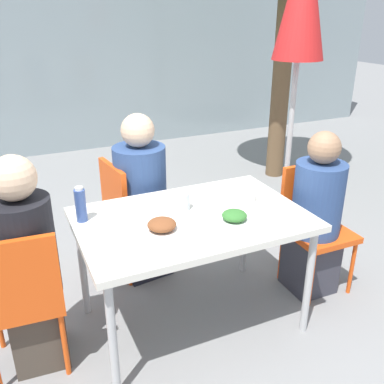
# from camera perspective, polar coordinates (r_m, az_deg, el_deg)

# --- Properties ---
(ground_plane) EXTENTS (24.00, 24.00, 0.00)m
(ground_plane) POSITION_cam_1_polar(r_m,az_deg,el_deg) (2.84, 0.00, -16.71)
(ground_plane) COLOR gray
(building_facade) EXTENTS (10.00, 0.20, 3.00)m
(building_facade) POSITION_cam_1_polar(r_m,az_deg,el_deg) (6.08, -16.91, 19.18)
(building_facade) COLOR #89999E
(building_facade) RESTS_ON ground
(dining_table) EXTENTS (1.29, 0.85, 0.74)m
(dining_table) POSITION_cam_1_polar(r_m,az_deg,el_deg) (2.46, 0.00, -4.51)
(dining_table) COLOR silver
(dining_table) RESTS_ON ground
(chair_left) EXTENTS (0.43, 0.43, 0.86)m
(chair_left) POSITION_cam_1_polar(r_m,az_deg,el_deg) (2.37, -21.82, -12.52)
(chair_left) COLOR #E54C14
(chair_left) RESTS_ON ground
(person_left) EXTENTS (0.31, 0.31, 1.20)m
(person_left) POSITION_cam_1_polar(r_m,az_deg,el_deg) (2.39, -20.91, -9.72)
(person_left) COLOR #473D33
(person_left) RESTS_ON ground
(chair_right) EXTENTS (0.41, 0.41, 0.86)m
(chair_right) POSITION_cam_1_polar(r_m,az_deg,el_deg) (3.06, 15.84, -3.31)
(chair_right) COLOR #E54C14
(chair_right) RESTS_ON ground
(person_right) EXTENTS (0.32, 0.32, 1.14)m
(person_right) POSITION_cam_1_polar(r_m,az_deg,el_deg) (2.96, 16.12, -3.49)
(person_right) COLOR #383842
(person_right) RESTS_ON ground
(chair_far) EXTENTS (0.45, 0.45, 0.86)m
(chair_far) POSITION_cam_1_polar(r_m,az_deg,el_deg) (3.09, -8.46, -2.39)
(chair_far) COLOR #E54C14
(chair_far) RESTS_ON ground
(person_far) EXTENTS (0.36, 0.36, 1.20)m
(person_far) POSITION_cam_1_polar(r_m,az_deg,el_deg) (3.05, -6.77, -1.36)
(person_far) COLOR black
(person_far) RESTS_ON ground
(closed_umbrella) EXTENTS (0.39, 0.39, 2.41)m
(closed_umbrella) POSITION_cam_1_polar(r_m,az_deg,el_deg) (3.50, 14.43, 22.76)
(closed_umbrella) COLOR #333333
(closed_umbrella) RESTS_ON ground
(plate_0) EXTENTS (0.28, 0.28, 0.08)m
(plate_0) POSITION_cam_1_polar(r_m,az_deg,el_deg) (2.26, -4.04, -4.71)
(plate_0) COLOR white
(plate_0) RESTS_ON dining_table
(plate_1) EXTENTS (0.25, 0.25, 0.07)m
(plate_1) POSITION_cam_1_polar(r_m,az_deg,el_deg) (2.37, 5.67, -3.47)
(plate_1) COLOR white
(plate_1) RESTS_ON dining_table
(bottle) EXTENTS (0.06, 0.06, 0.20)m
(bottle) POSITION_cam_1_polar(r_m,az_deg,el_deg) (2.42, -14.62, -1.66)
(bottle) COLOR #334C8E
(bottle) RESTS_ON dining_table
(drinking_cup) EXTENTS (0.08, 0.08, 0.10)m
(drinking_cup) POSITION_cam_1_polar(r_m,az_deg,el_deg) (2.50, -1.16, -1.23)
(drinking_cup) COLOR silver
(drinking_cup) RESTS_ON dining_table
(salad_bowl) EXTENTS (0.18, 0.18, 0.05)m
(salad_bowl) POSITION_cam_1_polar(r_m,az_deg,el_deg) (2.65, 6.63, -0.55)
(salad_bowl) COLOR white
(salad_bowl) RESTS_ON dining_table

